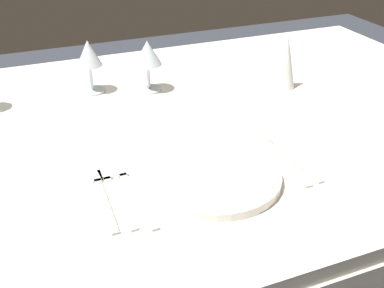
# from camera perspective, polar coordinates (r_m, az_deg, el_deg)

# --- Properties ---
(dining_table) EXTENTS (1.80, 1.11, 0.74)m
(dining_table) POSITION_cam_1_polar(r_m,az_deg,el_deg) (1.21, -1.75, -0.78)
(dining_table) COLOR silver
(dining_table) RESTS_ON ground
(dinner_plate) EXTENTS (0.26, 0.26, 0.02)m
(dinner_plate) POSITION_cam_1_polar(r_m,az_deg,el_deg) (0.94, 2.73, -3.96)
(dinner_plate) COLOR white
(dinner_plate) RESTS_ON dining_table
(fork_outer) EXTENTS (0.03, 0.22, 0.00)m
(fork_outer) POSITION_cam_1_polar(r_m,az_deg,el_deg) (0.91, -7.10, -5.80)
(fork_outer) COLOR beige
(fork_outer) RESTS_ON dining_table
(fork_inner) EXTENTS (0.03, 0.21, 0.00)m
(fork_inner) POSITION_cam_1_polar(r_m,az_deg,el_deg) (0.91, -9.22, -6.03)
(fork_inner) COLOR beige
(fork_inner) RESTS_ON dining_table
(fork_salad) EXTENTS (0.02, 0.21, 0.00)m
(fork_salad) POSITION_cam_1_polar(r_m,az_deg,el_deg) (0.91, -10.69, -6.27)
(fork_salad) COLOR beige
(fork_salad) RESTS_ON dining_table
(dinner_knife) EXTENTS (0.03, 0.24, 0.00)m
(dinner_knife) POSITION_cam_1_polar(r_m,az_deg,el_deg) (1.03, 10.65, -1.68)
(dinner_knife) COLOR beige
(dinner_knife) RESTS_ON dining_table
(spoon_soup) EXTENTS (0.03, 0.22, 0.01)m
(spoon_soup) POSITION_cam_1_polar(r_m,az_deg,el_deg) (1.06, 11.01, -0.68)
(spoon_soup) COLOR beige
(spoon_soup) RESTS_ON dining_table
(wine_glass_centre) EXTENTS (0.07, 0.07, 0.15)m
(wine_glass_centre) POSITION_cam_1_polar(r_m,az_deg,el_deg) (1.33, -12.36, 10.28)
(wine_glass_centre) COLOR silver
(wine_glass_centre) RESTS_ON dining_table
(wine_glass_left) EXTENTS (0.08, 0.08, 0.14)m
(wine_glass_left) POSITION_cam_1_polar(r_m,az_deg,el_deg) (1.31, -5.38, 10.59)
(wine_glass_left) COLOR silver
(wine_glass_left) RESTS_ON dining_table
(napkin_folded) EXTENTS (0.06, 0.06, 0.16)m
(napkin_folded) POSITION_cam_1_polar(r_m,az_deg,el_deg) (1.36, 11.26, 9.76)
(napkin_folded) COLOR white
(napkin_folded) RESTS_ON dining_table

